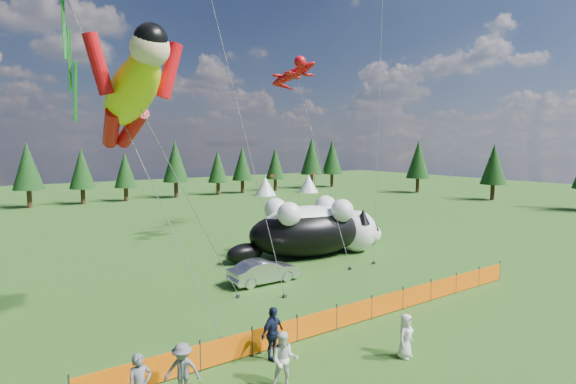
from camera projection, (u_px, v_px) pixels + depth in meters
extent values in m
plane|color=#113309|center=(311.00, 304.00, 21.51)|extent=(160.00, 160.00, 0.00)
cylinder|color=#262626|center=(140.00, 373.00, 13.93)|extent=(0.06, 0.06, 1.10)
cylinder|color=#262626|center=(200.00, 356.00, 15.06)|extent=(0.06, 0.06, 1.10)
cylinder|color=#262626|center=(252.00, 341.00, 16.18)|extent=(0.06, 0.06, 1.10)
cylinder|color=#262626|center=(297.00, 328.00, 17.31)|extent=(0.06, 0.06, 1.10)
cylinder|color=#262626|center=(337.00, 317.00, 18.43)|extent=(0.06, 0.06, 1.10)
cylinder|color=#262626|center=(372.00, 307.00, 19.56)|extent=(0.06, 0.06, 1.10)
cylinder|color=#262626|center=(403.00, 298.00, 20.68)|extent=(0.06, 0.06, 1.10)
cylinder|color=#262626|center=(431.00, 290.00, 21.81)|extent=(0.06, 0.06, 1.10)
cylinder|color=#262626|center=(456.00, 283.00, 22.93)|extent=(0.06, 0.06, 1.10)
cylinder|color=#262626|center=(479.00, 276.00, 24.06)|extent=(0.06, 0.06, 1.10)
cylinder|color=#262626|center=(500.00, 271.00, 25.18)|extent=(0.06, 0.06, 1.10)
cube|color=#FF6305|center=(106.00, 384.00, 13.38)|extent=(2.00, 0.04, 0.90)
cube|color=#FF6305|center=(171.00, 365.00, 14.50)|extent=(2.00, 0.04, 0.90)
cube|color=#FF6305|center=(227.00, 349.00, 15.63)|extent=(2.00, 0.04, 0.90)
cube|color=#FF6305|center=(275.00, 336.00, 16.75)|extent=(2.00, 0.04, 0.90)
cube|color=#FF6305|center=(317.00, 324.00, 17.88)|extent=(2.00, 0.04, 0.90)
cube|color=#FF6305|center=(355.00, 313.00, 19.00)|extent=(2.00, 0.04, 0.90)
cube|color=#FF6305|center=(388.00, 303.00, 20.13)|extent=(2.00, 0.04, 0.90)
cube|color=#FF6305|center=(417.00, 295.00, 21.25)|extent=(2.00, 0.04, 0.90)
cube|color=#FF6305|center=(444.00, 287.00, 22.38)|extent=(2.00, 0.04, 0.90)
cube|color=#FF6305|center=(468.00, 281.00, 23.50)|extent=(2.00, 0.04, 0.90)
cube|color=#FF6305|center=(489.00, 274.00, 24.63)|extent=(2.00, 0.04, 0.90)
ellipsoid|color=black|center=(307.00, 233.00, 30.40)|extent=(8.85, 5.43, 3.30)
ellipsoid|color=white|center=(307.00, 221.00, 30.31)|extent=(6.65, 3.94, 2.02)
sphere|color=white|center=(356.00, 231.00, 31.90)|extent=(2.93, 2.93, 2.93)
sphere|color=#F65F6C|center=(371.00, 230.00, 32.38)|extent=(0.41, 0.41, 0.41)
ellipsoid|color=black|center=(245.00, 253.00, 28.80)|extent=(2.77, 1.77, 1.28)
cone|color=black|center=(363.00, 217.00, 30.97)|extent=(1.03, 1.03, 1.03)
cone|color=black|center=(350.00, 213.00, 32.58)|extent=(1.03, 1.03, 1.03)
sphere|color=white|center=(326.00, 206.00, 32.10)|extent=(1.54, 1.54, 1.54)
sphere|color=white|center=(342.00, 211.00, 29.92)|extent=(1.54, 1.54, 1.54)
sphere|color=white|center=(275.00, 209.00, 30.61)|extent=(1.54, 1.54, 1.54)
sphere|color=white|center=(289.00, 214.00, 28.43)|extent=(1.54, 1.54, 1.54)
ellipsoid|color=black|center=(353.00, 236.00, 33.26)|extent=(4.30, 2.17, 1.68)
ellipsoid|color=white|center=(353.00, 230.00, 33.22)|extent=(3.24, 1.56, 1.03)
sphere|color=white|center=(371.00, 234.00, 34.46)|extent=(1.50, 1.50, 1.50)
sphere|color=#F65F6C|center=(377.00, 233.00, 34.84)|extent=(0.21, 0.21, 0.21)
ellipsoid|color=black|center=(331.00, 247.00, 31.97)|extent=(1.34, 0.72, 0.65)
cone|color=black|center=(376.00, 227.00, 34.04)|extent=(0.52, 0.52, 0.52)
cone|color=black|center=(367.00, 225.00, 34.75)|extent=(0.52, 0.52, 0.52)
sphere|color=white|center=(357.00, 223.00, 34.28)|extent=(0.79, 0.79, 0.79)
sphere|color=white|center=(369.00, 225.00, 33.32)|extent=(0.79, 0.79, 0.79)
sphere|color=white|center=(339.00, 226.00, 33.10)|extent=(0.79, 0.79, 0.79)
sphere|color=white|center=(350.00, 228.00, 32.14)|extent=(0.79, 0.79, 0.79)
imported|color=silver|center=(264.00, 271.00, 24.69)|extent=(3.97, 1.40, 1.30)
imported|color=silver|center=(284.00, 360.00, 13.99)|extent=(1.02, 0.92, 1.82)
imported|color=#141D39|center=(273.00, 333.00, 15.87)|extent=(1.24, 0.90, 1.91)
imported|color=slate|center=(182.00, 371.00, 13.43)|extent=(1.24, 1.11, 1.72)
imported|color=silver|center=(405.00, 336.00, 16.02)|extent=(0.90, 0.71, 1.60)
cylinder|color=#595959|center=(193.00, 209.00, 19.34)|extent=(0.03, 0.03, 11.09)
cube|color=#262626|center=(238.00, 296.00, 22.33)|extent=(0.15, 0.15, 0.16)
cylinder|color=#595959|center=(317.00, 156.00, 32.09)|extent=(0.03, 0.03, 17.53)
cube|color=#262626|center=(350.00, 268.00, 27.32)|extent=(0.15, 0.15, 0.16)
cylinder|color=#595959|center=(142.00, 161.00, 17.41)|extent=(0.03, 0.03, 15.09)
cube|color=#262626|center=(222.00, 340.00, 17.36)|extent=(0.15, 0.15, 0.16)
cube|color=#188422|center=(65.00, 59.00, 17.76)|extent=(0.23, 0.23, 4.96)
cylinder|color=#595959|center=(244.00, 130.00, 23.00)|extent=(0.03, 0.03, 17.19)
cube|color=#262626|center=(285.00, 296.00, 22.34)|extent=(0.15, 0.15, 0.16)
cylinder|color=#595959|center=(379.00, 106.00, 30.38)|extent=(0.03, 0.03, 20.98)
cube|color=#262626|center=(374.00, 263.00, 28.61)|extent=(0.15, 0.15, 0.16)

